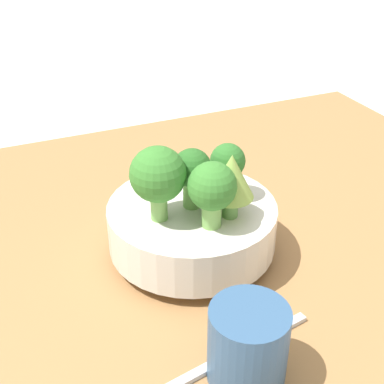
% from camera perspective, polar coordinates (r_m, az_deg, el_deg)
% --- Properties ---
extents(ground_plane, '(6.00, 6.00, 0.00)m').
position_cam_1_polar(ground_plane, '(0.77, -1.85, -7.66)').
color(ground_plane, silver).
extents(table, '(1.12, 0.77, 0.05)m').
position_cam_1_polar(table, '(0.75, -1.88, -6.29)').
color(table, '#9E7042').
rests_on(table, ground_plane).
extents(bowl, '(0.22, 0.22, 0.07)m').
position_cam_1_polar(bowl, '(0.69, -0.00, -3.63)').
color(bowl, silver).
rests_on(bowl, table).
extents(romanesco_piece_near, '(0.06, 0.06, 0.08)m').
position_cam_1_polar(romanesco_piece_near, '(0.63, 4.22, 1.52)').
color(romanesco_piece_near, '#609347').
rests_on(romanesco_piece_near, bowl).
extents(broccoli_floret_center, '(0.05, 0.05, 0.08)m').
position_cam_1_polar(broccoli_floret_center, '(0.65, -0.00, 2.19)').
color(broccoli_floret_center, '#6BA34C').
rests_on(broccoli_floret_center, bowl).
extents(broccoli_floret_left, '(0.07, 0.07, 0.09)m').
position_cam_1_polar(broccoli_floret_left, '(0.62, -3.66, 1.73)').
color(broccoli_floret_left, '#7AB256').
rests_on(broccoli_floret_left, bowl).
extents(broccoli_floret_right, '(0.04, 0.04, 0.07)m').
position_cam_1_polar(broccoli_floret_right, '(0.67, 3.81, 2.87)').
color(broccoli_floret_right, '#609347').
rests_on(broccoli_floret_right, bowl).
extents(broccoli_floret_front, '(0.06, 0.06, 0.08)m').
position_cam_1_polar(broccoli_floret_front, '(0.61, 2.16, 0.36)').
color(broccoli_floret_front, '#7AB256').
rests_on(broccoli_floret_front, bowl).
extents(cup, '(0.08, 0.08, 0.08)m').
position_cam_1_polar(cup, '(0.54, 5.97, -15.89)').
color(cup, '#33567F').
rests_on(cup, table).
extents(fork, '(0.20, 0.05, 0.01)m').
position_cam_1_polar(fork, '(0.58, 4.43, -16.87)').
color(fork, silver).
rests_on(fork, table).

